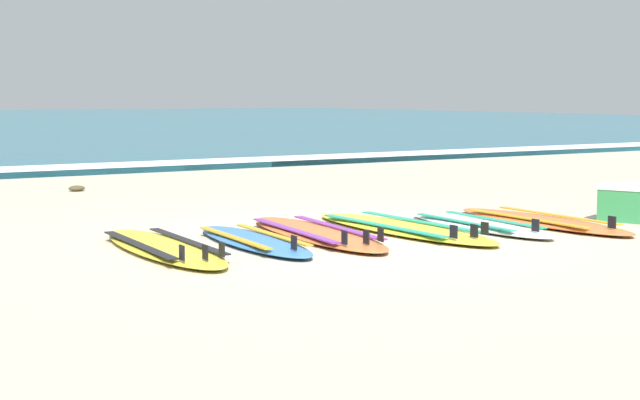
% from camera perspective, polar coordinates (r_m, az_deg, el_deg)
% --- Properties ---
extents(ground_plane, '(80.00, 80.00, 0.00)m').
position_cam_1_polar(ground_plane, '(8.54, 1.62, -2.25)').
color(ground_plane, '#B7AD93').
extents(wave_foam_strip, '(80.00, 1.13, 0.11)m').
position_cam_1_polar(wave_foam_strip, '(16.02, -14.71, 1.73)').
color(wave_foam_strip, white).
rests_on(wave_foam_strip, ground).
extents(surfboard_0, '(0.66, 2.31, 0.18)m').
position_cam_1_polar(surfboard_0, '(7.87, -9.28, -2.79)').
color(surfboard_0, yellow).
rests_on(surfboard_0, ground).
extents(surfboard_1, '(0.62, 2.01, 0.18)m').
position_cam_1_polar(surfboard_1, '(8.15, -3.98, -2.42)').
color(surfboard_1, '#3875CC').
rests_on(surfboard_1, ground).
extents(surfboard_2, '(0.84, 2.47, 0.18)m').
position_cam_1_polar(surfboard_2, '(8.57, -0.25, -1.97)').
color(surfboard_2, orange).
rests_on(surfboard_2, ground).
extents(surfboard_3, '(0.70, 2.55, 0.18)m').
position_cam_1_polar(surfboard_3, '(8.94, 4.87, -1.65)').
color(surfboard_3, yellow).
rests_on(surfboard_3, ground).
extents(surfboard_4, '(0.57, 2.02, 0.18)m').
position_cam_1_polar(surfboard_4, '(9.23, 9.39, -1.46)').
color(surfboard_4, white).
rests_on(surfboard_4, ground).
extents(surfboard_5, '(0.62, 2.32, 0.18)m').
position_cam_1_polar(surfboard_5, '(9.65, 12.98, -1.20)').
color(surfboard_5, orange).
rests_on(surfboard_5, ground).
extents(cooler_box, '(0.46, 0.54, 0.38)m').
position_cam_1_polar(cooler_box, '(10.09, 17.58, -0.13)').
color(cooler_box, '#338C4C').
rests_on(cooler_box, ground).
extents(seaweed_clump_near_shoreline, '(0.22, 0.17, 0.08)m').
position_cam_1_polar(seaweed_clump_near_shoreline, '(13.03, -14.23, 0.67)').
color(seaweed_clump_near_shoreline, '#4C4228').
rests_on(seaweed_clump_near_shoreline, ground).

